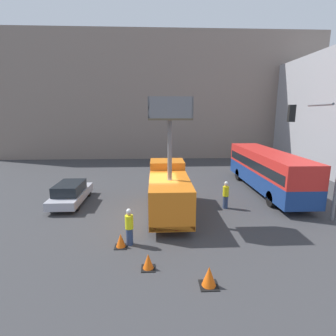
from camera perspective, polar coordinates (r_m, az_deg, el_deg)
name	(u,v)px	position (r m, az deg, el deg)	size (l,w,h in m)	color
ground_plane	(155,217)	(15.76, -2.78, -10.57)	(120.00, 120.00, 0.00)	#38383A
building_backdrop_far	(155,98)	(39.49, -2.84, 14.91)	(44.00, 10.00, 16.12)	gray
utility_truck	(169,188)	(15.77, 0.15, -4.32)	(2.26, 6.78, 6.81)	orange
city_bus	(267,168)	(21.64, 20.69, -0.02)	(2.44, 11.14, 3.12)	navy
traffic_light_pole	(324,142)	(16.59, 30.87, 4.88)	(3.02, 2.77, 6.75)	slate
road_worker_near_truck	(129,227)	(12.49, -8.42, -12.58)	(0.38, 0.38, 1.76)	navy
road_worker_directing	(226,195)	(17.20, 12.44, -5.76)	(0.38, 0.38, 1.78)	navy
traffic_cone_near_truck	(148,262)	(10.96, -4.34, -19.70)	(0.55, 0.55, 0.63)	black
traffic_cone_mid_road	(209,277)	(10.12, 8.92, -22.37)	(0.66, 0.66, 0.75)	black
traffic_cone_far_side	(121,241)	(12.59, -10.25, -15.33)	(0.57, 0.57, 0.65)	black
parked_car_curbside	(71,193)	(18.88, -20.41, -5.10)	(1.80, 4.73, 1.46)	#A8A8B2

